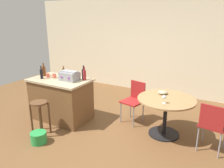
# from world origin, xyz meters

# --- Properties ---
(ground_plane) EXTENTS (8.80, 8.80, 0.00)m
(ground_plane) POSITION_xyz_m (0.00, 0.00, 0.00)
(ground_plane) COLOR brown
(back_wall) EXTENTS (8.00, 0.10, 2.70)m
(back_wall) POSITION_xyz_m (0.00, 2.95, 1.35)
(back_wall) COLOR beige
(back_wall) RESTS_ON ground_plane
(kitchen_island) EXTENTS (1.28, 0.79, 0.90)m
(kitchen_island) POSITION_xyz_m (-1.00, 0.18, 0.45)
(kitchen_island) COLOR brown
(kitchen_island) RESTS_ON ground_plane
(wooden_stool) EXTENTS (0.31, 0.31, 0.65)m
(wooden_stool) POSITION_xyz_m (-0.90, -0.51, 0.46)
(wooden_stool) COLOR brown
(wooden_stool) RESTS_ON ground_plane
(dining_table) EXTENTS (1.06, 1.06, 0.73)m
(dining_table) POSITION_xyz_m (1.18, 0.60, 0.56)
(dining_table) COLOR black
(dining_table) RESTS_ON ground_plane
(folding_chair_near) EXTENTS (0.45, 0.45, 0.87)m
(folding_chair_near) POSITION_xyz_m (2.00, 0.41, 0.51)
(folding_chair_near) COLOR maroon
(folding_chair_near) RESTS_ON ground_plane
(folding_chair_far) EXTENTS (0.48, 0.48, 0.86)m
(folding_chair_far) POSITION_xyz_m (0.44, 0.85, 0.51)
(folding_chair_far) COLOR maroon
(folding_chair_far) RESTS_ON ground_plane
(toolbox) EXTENTS (0.37, 0.27, 0.20)m
(toolbox) POSITION_xyz_m (-0.75, 0.21, 1.00)
(toolbox) COLOR gray
(toolbox) RESTS_ON kitchen_island
(bottle_0) EXTENTS (0.06, 0.06, 0.29)m
(bottle_0) POSITION_xyz_m (-0.48, 0.37, 1.02)
(bottle_0) COLOR maroon
(bottle_0) RESTS_ON kitchen_island
(bottle_1) EXTENTS (0.06, 0.06, 0.23)m
(bottle_1) POSITION_xyz_m (-1.09, 0.43, 0.99)
(bottle_1) COLOR #603314
(bottle_1) RESTS_ON kitchen_island
(bottle_2) EXTENTS (0.08, 0.08, 0.30)m
(bottle_2) POSITION_xyz_m (-0.54, 0.42, 1.02)
(bottle_2) COLOR black
(bottle_2) RESTS_ON kitchen_island
(bottle_3) EXTENTS (0.06, 0.06, 0.28)m
(bottle_3) POSITION_xyz_m (-1.35, 0.02, 1.01)
(bottle_3) COLOR black
(bottle_3) RESTS_ON kitchen_island
(bottle_4) EXTENTS (0.08, 0.08, 0.29)m
(bottle_4) POSITION_xyz_m (-1.48, 0.22, 1.02)
(bottle_4) COLOR #603314
(bottle_4) RESTS_ON kitchen_island
(cup_0) EXTENTS (0.11, 0.07, 0.09)m
(cup_0) POSITION_xyz_m (-1.32, 0.17, 0.95)
(cup_0) COLOR #DB6651
(cup_0) RESTS_ON kitchen_island
(cup_1) EXTENTS (0.11, 0.08, 0.10)m
(cup_1) POSITION_xyz_m (-1.16, 0.19, 0.95)
(cup_1) COLOR #DB6651
(cup_1) RESTS_ON kitchen_island
(wine_glass) EXTENTS (0.07, 0.07, 0.14)m
(wine_glass) POSITION_xyz_m (1.20, 0.35, 0.84)
(wine_glass) COLOR silver
(wine_glass) RESTS_ON dining_table
(serving_bowl) EXTENTS (0.18, 0.18, 0.07)m
(serving_bowl) POSITION_xyz_m (1.05, 0.80, 0.77)
(serving_bowl) COLOR tan
(serving_bowl) RESTS_ON dining_table
(plastic_bucket) EXTENTS (0.28, 0.28, 0.20)m
(plastic_bucket) POSITION_xyz_m (-0.69, -0.78, 0.10)
(plastic_bucket) COLOR green
(plastic_bucket) RESTS_ON ground_plane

